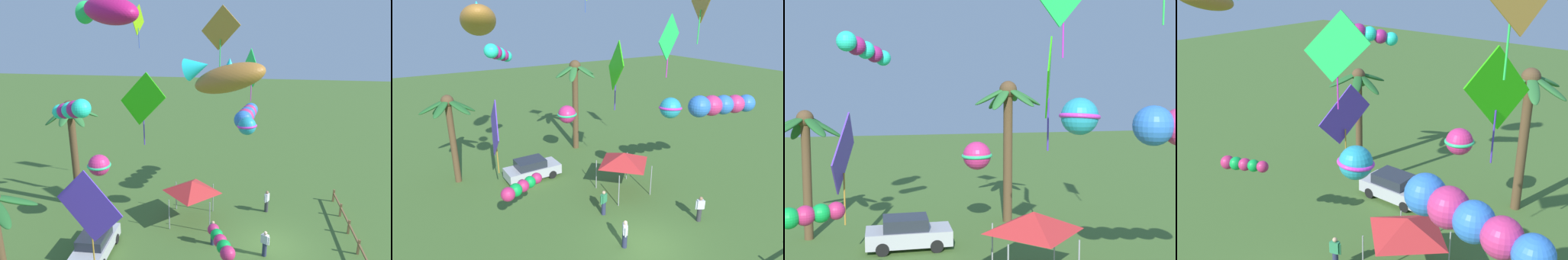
% 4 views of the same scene
% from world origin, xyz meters
% --- Properties ---
extents(ground_plane, '(120.00, 120.00, 0.00)m').
position_xyz_m(ground_plane, '(0.00, 0.00, 0.00)').
color(ground_plane, '#476B2D').
extents(palm_tree_0, '(3.83, 3.66, 7.78)m').
position_xyz_m(palm_tree_0, '(3.45, 13.57, 5.66)').
color(palm_tree_0, brown).
rests_on(palm_tree_0, ground).
extents(rail_fence, '(12.89, 0.12, 0.95)m').
position_xyz_m(rail_fence, '(-0.19, -4.92, 0.58)').
color(rail_fence, brown).
rests_on(rail_fence, ground).
extents(parked_car_0, '(3.92, 1.79, 1.51)m').
position_xyz_m(parked_car_0, '(-2.15, 10.08, 0.75)').
color(parked_car_0, '#BCBCC1').
rests_on(parked_car_0, ground).
extents(spectator_0, '(0.50, 0.38, 1.59)m').
position_xyz_m(spectator_0, '(4.09, 0.08, 0.81)').
color(spectator_0, '#38383D').
rests_on(spectator_0, ground).
extents(spectator_1, '(0.39, 0.49, 1.59)m').
position_xyz_m(spectator_1, '(-1.00, 0.46, 0.81)').
color(spectator_1, '#2D3351').
rests_on(spectator_1, ground).
extents(spectator_2, '(0.52, 0.35, 1.59)m').
position_xyz_m(spectator_2, '(-0.28, 3.50, 0.81)').
color(spectator_2, '#2D3351').
rests_on(spectator_2, ground).
extents(festival_tent, '(2.86, 2.86, 2.85)m').
position_xyz_m(festival_tent, '(2.36, 5.11, 2.47)').
color(festival_tent, '#9E9EA3').
rests_on(festival_tent, ground).
extents(kite_diamond_0, '(2.06, 0.82, 3.07)m').
position_xyz_m(kite_diamond_0, '(2.09, 1.56, 10.31)').
color(kite_diamond_0, '#26F05C').
extents(kite_tube_1, '(4.74, 1.77, 1.34)m').
position_xyz_m(kite_tube_1, '(6.81, 1.67, 6.25)').
color(kite_tube_1, blue).
extents(kite_fish_2, '(2.83, 3.30, 1.38)m').
position_xyz_m(kite_fish_2, '(-5.55, 7.20, 13.47)').
color(kite_fish_2, '#CD176A').
extents(kite_ball_3, '(1.75, 1.75, 1.13)m').
position_xyz_m(kite_ball_3, '(2.70, 1.69, 6.66)').
color(kite_ball_3, '#28A3BF').
extents(kite_diamond_4, '(1.37, 2.76, 4.23)m').
position_xyz_m(kite_diamond_4, '(6.54, 3.69, 12.33)').
color(kite_diamond_4, gold).
extents(kite_tube_5, '(2.30, 1.35, 0.66)m').
position_xyz_m(kite_tube_5, '(-5.52, 2.75, 3.74)').
color(kite_tube_5, '#CB2965').
extents(kite_tube_6, '(2.24, 2.56, 1.37)m').
position_xyz_m(kite_tube_6, '(-3.95, 9.82, 9.13)').
color(kite_tube_6, '#26EFC4').
extents(kite_diamond_7, '(1.26, 3.45, 5.06)m').
position_xyz_m(kite_diamond_7, '(4.08, 8.66, 7.80)').
color(kite_diamond_7, '#32E911').
extents(kite_diamond_8, '(0.66, 3.43, 4.84)m').
position_xyz_m(kite_diamond_8, '(-4.83, 9.00, 4.64)').
color(kite_diamond_8, '#633BD0').
extents(kite_ball_9, '(2.03, 2.03, 1.37)m').
position_xyz_m(kite_ball_9, '(1.25, 10.90, 4.15)').
color(kite_ball_9, '#E22F7D').
extents(kite_diamond_10, '(1.70, 0.33, 2.35)m').
position_xyz_m(kite_diamond_10, '(1.11, 7.90, 12.97)').
color(kite_diamond_10, '#96E112').
extents(kite_fish_11, '(1.91, 3.24, 1.67)m').
position_xyz_m(kite_fish_11, '(-6.71, 2.71, 11.28)').
color(kite_fish_11, '#B7762E').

